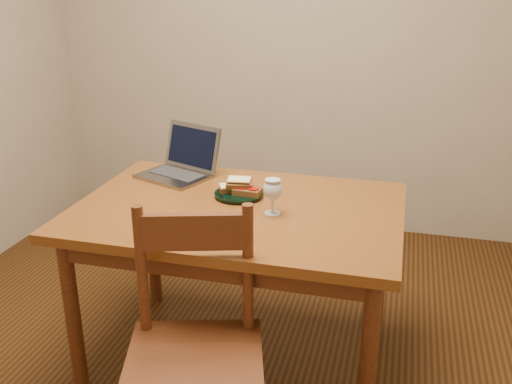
% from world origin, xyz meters
% --- Properties ---
extents(floor, '(3.20, 3.20, 0.02)m').
position_xyz_m(floor, '(0.00, 0.00, -0.01)').
color(floor, black).
rests_on(floor, ground).
extents(back_wall, '(3.20, 0.02, 2.60)m').
position_xyz_m(back_wall, '(0.00, 1.61, 1.30)').
color(back_wall, gray).
rests_on(back_wall, floor).
extents(table, '(1.30, 0.90, 0.74)m').
position_xyz_m(table, '(0.12, 0.01, 0.65)').
color(table, '#48270C').
rests_on(table, floor).
extents(chair, '(0.54, 0.52, 0.47)m').
position_xyz_m(chair, '(0.14, -0.58, 0.51)').
color(chair, '#3D1C0C').
rests_on(chair, floor).
extents(plate, '(0.21, 0.21, 0.02)m').
position_xyz_m(plate, '(0.09, 0.12, 0.75)').
color(plate, black).
rests_on(plate, table).
extents(sandwich_cheese, '(0.12, 0.10, 0.03)m').
position_xyz_m(sandwich_cheese, '(0.06, 0.13, 0.77)').
color(sandwich_cheese, '#381E0C').
rests_on(sandwich_cheese, plate).
extents(sandwich_tomato, '(0.12, 0.07, 0.04)m').
position_xyz_m(sandwich_tomato, '(0.13, 0.11, 0.78)').
color(sandwich_tomato, '#381E0C').
rests_on(sandwich_tomato, plate).
extents(sandwich_top, '(0.12, 0.09, 0.03)m').
position_xyz_m(sandwich_top, '(0.09, 0.12, 0.80)').
color(sandwich_top, '#381E0C').
rests_on(sandwich_top, plate).
extents(milk_glass, '(0.08, 0.08, 0.14)m').
position_xyz_m(milk_glass, '(0.27, -0.03, 0.81)').
color(milk_glass, white).
rests_on(milk_glass, table).
extents(laptop, '(0.39, 0.37, 0.22)m').
position_xyz_m(laptop, '(-0.24, 0.33, 0.80)').
color(laptop, slate).
rests_on(laptop, table).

